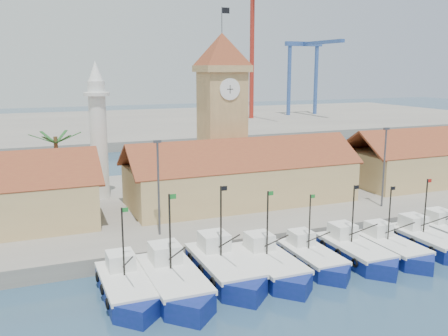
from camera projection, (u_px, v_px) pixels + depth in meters
name	position (u px, v px, depth m)	size (l,w,h in m)	color
ground	(340.00, 278.00, 41.08)	(400.00, 400.00, 0.00)	#1D3A4F
quay	(228.00, 199.00, 62.72)	(140.00, 32.00, 1.50)	gray
terminal	(111.00, 126.00, 140.76)	(240.00, 80.00, 2.00)	gray
boat_0	(127.00, 289.00, 37.22)	(3.50, 9.58, 7.25)	navy
boat_1	(175.00, 284.00, 37.94)	(3.92, 10.73, 8.12)	navy
boat_2	(225.00, 270.00, 40.65)	(3.90, 10.67, 8.07)	navy
boat_3	(272.00, 267.00, 41.41)	(3.59, 9.83, 7.44)	navy
boat_4	(313.00, 259.00, 43.22)	(3.22, 8.81, 6.67)	navy
boat_5	(357.00, 253.00, 44.52)	(3.46, 9.49, 7.18)	navy
boat_6	(393.00, 250.00, 45.50)	(3.29, 9.01, 6.82)	navy
boat_7	(429.00, 242.00, 47.29)	(3.43, 9.41, 7.12)	navy
hall_center	(241.00, 181.00, 58.45)	(27.04, 10.13, 7.61)	tan
hall_right	(448.00, 162.00, 70.28)	(31.20, 10.13, 7.61)	tan
clock_tower	(222.00, 109.00, 62.32)	(5.80, 5.80, 22.70)	tan
minaret	(98.00, 130.00, 59.04)	(3.00, 3.00, 16.30)	silver
palm_tree	(57.00, 165.00, 56.06)	(5.60, 5.03, 8.39)	brown
lamp_posts	(278.00, 173.00, 50.88)	(80.70, 0.25, 9.03)	#3F3F44
crane_red_right	(255.00, 34.00, 144.85)	(1.00, 35.41, 44.27)	#A22419
gantry	(309.00, 58.00, 156.88)	(13.00, 22.00, 23.20)	#32539B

